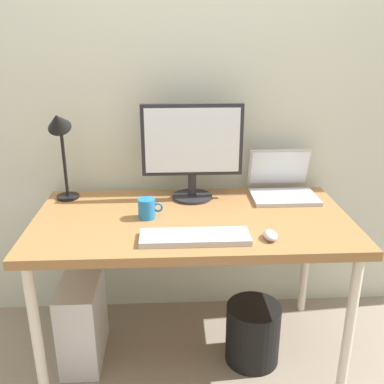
# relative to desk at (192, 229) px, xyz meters

# --- Properties ---
(ground_plane) EXTENTS (6.00, 6.00, 0.00)m
(ground_plane) POSITION_rel_desk_xyz_m (0.00, 0.00, -0.67)
(ground_plane) COLOR gray
(back_wall) EXTENTS (4.40, 0.04, 2.60)m
(back_wall) POSITION_rel_desk_xyz_m (0.00, 0.43, 0.63)
(back_wall) COLOR silver
(back_wall) RESTS_ON ground_plane
(desk) EXTENTS (1.42, 0.74, 0.73)m
(desk) POSITION_rel_desk_xyz_m (0.00, 0.00, 0.00)
(desk) COLOR olive
(desk) RESTS_ON ground_plane
(monitor) EXTENTS (0.49, 0.20, 0.47)m
(monitor) POSITION_rel_desk_xyz_m (0.01, 0.24, 0.33)
(monitor) COLOR #232328
(monitor) RESTS_ON desk
(laptop) EXTENTS (0.32, 0.28, 0.22)m
(laptop) POSITION_rel_desk_xyz_m (0.47, 0.26, 0.12)
(laptop) COLOR #B2B2B7
(laptop) RESTS_ON desk
(desk_lamp) EXTENTS (0.11, 0.16, 0.46)m
(desk_lamp) POSITION_rel_desk_xyz_m (-0.61, 0.24, 0.39)
(desk_lamp) COLOR black
(desk_lamp) RESTS_ON desk
(keyboard) EXTENTS (0.44, 0.14, 0.02)m
(keyboard) POSITION_rel_desk_xyz_m (0.00, -0.23, 0.07)
(keyboard) COLOR #B2B2B7
(keyboard) RESTS_ON desk
(mouse) EXTENTS (0.06, 0.09, 0.03)m
(mouse) POSITION_rel_desk_xyz_m (0.30, -0.24, 0.08)
(mouse) COLOR #B2B2B7
(mouse) RESTS_ON desk
(coffee_mug) EXTENTS (0.11, 0.08, 0.09)m
(coffee_mug) POSITION_rel_desk_xyz_m (-0.20, -0.00, 0.11)
(coffee_mug) COLOR #1E72BF
(coffee_mug) RESTS_ON desk
(computer_tower) EXTENTS (0.18, 0.36, 0.42)m
(computer_tower) POSITION_rel_desk_xyz_m (-0.53, -0.02, -0.46)
(computer_tower) COLOR silver
(computer_tower) RESTS_ON ground_plane
(wastebasket) EXTENTS (0.26, 0.26, 0.30)m
(wastebasket) POSITION_rel_desk_xyz_m (0.29, -0.08, -0.52)
(wastebasket) COLOR black
(wastebasket) RESTS_ON ground_plane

